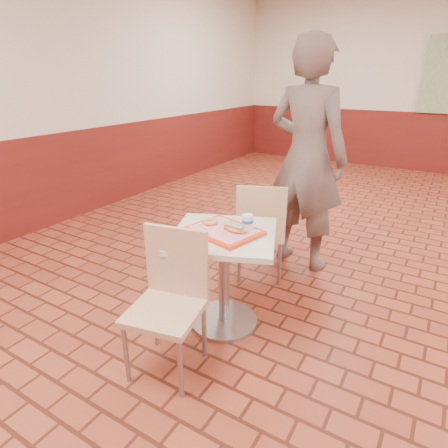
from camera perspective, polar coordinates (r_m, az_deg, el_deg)
The scene contains 9 objects.
promo_poster at distance 7.41m, azimuth 30.09°, elevation 19.09°, with size 0.50×0.03×1.20m, color gray.
main_table at distance 2.45m, azimuth -0.00°, elevation -6.09°, with size 0.64×0.64×0.67m.
chair_main_front at distance 2.15m, azimuth -8.25°, elevation -10.55°, with size 0.45×0.45×0.82m.
chair_main_back at distance 3.02m, azimuth 5.66°, elevation -0.44°, with size 0.50×0.50×0.83m.
customer at distance 3.23m, azimuth 12.47°, elevation 9.78°, with size 0.70×0.46×1.91m, color #65554E.
serving_tray at distance 2.35m, azimuth 0.00°, elevation -1.07°, with size 0.42×0.33×0.03m.
ring_donut at distance 2.42m, azimuth -2.12°, elevation 0.38°, with size 0.10×0.10×0.03m, color #D4824D.
long_john_donut at distance 2.30m, azimuth 1.51°, elevation -0.63°, with size 0.16×0.10×0.05m.
paper_cup at distance 2.34m, azimuth 3.61°, elevation 0.38°, with size 0.07×0.07×0.09m.
Camera 1 is at (-0.23, -2.46, 1.60)m, focal length 30.00 mm.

